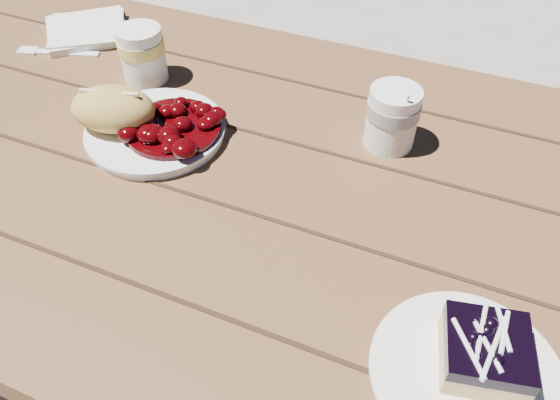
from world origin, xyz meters
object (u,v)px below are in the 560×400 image
at_px(main_plate, 156,132).
at_px(second_cup, 143,55).
at_px(coffee_cup, 392,118).
at_px(dessert_plate, 466,375).
at_px(bread_roll, 113,109).
at_px(picnic_table, 305,258).
at_px(blueberry_cake, 485,352).

distance_m(main_plate, second_cup, 0.17).
bearing_deg(coffee_cup, dessert_plate, -63.10).
height_order(bread_roll, coffee_cup, coffee_cup).
xyz_separation_m(main_plate, coffee_cup, (0.34, 0.12, 0.04)).
height_order(main_plate, bread_roll, bread_roll).
xyz_separation_m(picnic_table, bread_roll, (-0.32, -0.01, 0.21)).
height_order(blueberry_cake, second_cup, second_cup).
relative_size(dessert_plate, coffee_cup, 2.06).
distance_m(blueberry_cake, coffee_cup, 0.38).
bearing_deg(bread_roll, blueberry_cake, -17.80).
height_order(main_plate, blueberry_cake, blueberry_cake).
height_order(bread_roll, second_cup, second_cup).
relative_size(picnic_table, bread_roll, 15.48).
distance_m(picnic_table, dessert_plate, 0.37).
distance_m(bread_roll, coffee_cup, 0.42).
relative_size(bread_roll, coffee_cup, 1.36).
bearing_deg(blueberry_cake, picnic_table, 131.78).
bearing_deg(bread_roll, second_cup, 107.35).
relative_size(bread_roll, blueberry_cake, 1.29).
relative_size(main_plate, bread_roll, 1.63).
distance_m(main_plate, coffee_cup, 0.36).
distance_m(bread_roll, blueberry_cake, 0.61).
bearing_deg(main_plate, second_cup, 127.58).
bearing_deg(blueberry_cake, bread_roll, 150.15).
relative_size(bread_roll, dessert_plate, 0.66).
relative_size(picnic_table, second_cup, 21.09).
xyz_separation_m(dessert_plate, blueberry_cake, (0.01, 0.02, 0.03)).
bearing_deg(picnic_table, main_plate, 176.92).
bearing_deg(second_cup, picnic_table, -22.15).
height_order(picnic_table, main_plate, main_plate).
bearing_deg(dessert_plate, blueberry_cake, 56.31).
bearing_deg(coffee_cup, picnic_table, -118.96).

